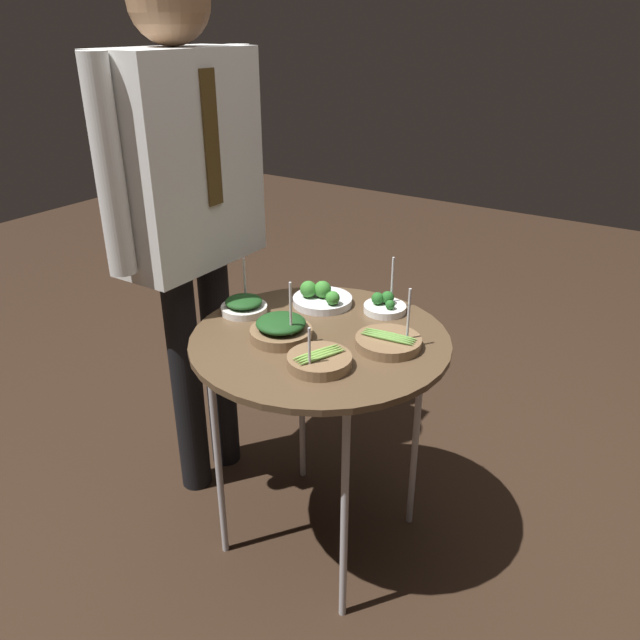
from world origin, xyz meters
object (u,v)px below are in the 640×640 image
Objects in this scene: serving_cart at (320,352)px; bowl_broccoli_center at (385,305)px; bowl_spinach_mid_right at (281,329)px; bowl_asparagus_front_right at (388,342)px; waiter_figure at (186,188)px; bowl_spinach_front_left at (244,305)px; bowl_asparagus_mid_left at (319,361)px; bowl_broccoli_near_rim at (321,298)px.

bowl_broccoli_center is (0.24, -0.07, 0.07)m from serving_cart.
serving_cart is 4.00× the size of bowl_spinach_mid_right.
waiter_figure is (0.01, 0.68, 0.31)m from bowl_asparagus_front_right.
bowl_spinach_mid_right is at bearing -111.99° from bowl_spinach_front_left.
bowl_broccoli_center reaches higher than bowl_asparagus_mid_left.
bowl_asparagus_mid_left is at bearing -112.27° from bowl_spinach_mid_right.
bowl_asparagus_front_right is 0.22m from bowl_broccoli_center.
bowl_asparagus_front_right is 0.45m from bowl_spinach_front_left.
bowl_asparagus_front_right reaches higher than bowl_broccoli_near_rim.
bowl_asparagus_front_right is at bearing -149.73° from bowl_broccoli_center.
waiter_figure is at bearing 79.44° from bowl_spinach_front_left.
bowl_spinach_front_left is at bearing 68.01° from bowl_spinach_mid_right.
bowl_asparagus_front_right is at bearing -27.74° from bowl_asparagus_mid_left.
bowl_broccoli_near_rim is (0.18, 0.11, 0.07)m from serving_cart.
bowl_broccoli_center is at bearing -71.97° from bowl_broccoli_near_rim.
waiter_figure is (-0.18, 0.57, 0.31)m from bowl_broccoli_center.
bowl_asparagus_front_right is 1.09× the size of bowl_broccoli_center.
bowl_spinach_mid_right is 0.18m from bowl_asparagus_mid_left.
bowl_spinach_mid_right reaches higher than bowl_asparagus_front_right.
bowl_broccoli_near_rim is (0.31, 0.20, 0.01)m from bowl_asparagus_mid_left.
bowl_broccoli_center is at bearing 30.27° from bowl_asparagus_front_right.
serving_cart is 4.41× the size of bowl_asparagus_mid_left.
serving_cart is at bearing -96.20° from waiter_figure.
bowl_asparagus_mid_left is at bearing -147.54° from serving_cart.
waiter_figure is (0.12, 0.42, 0.30)m from bowl_spinach_mid_right.
bowl_broccoli_center is at bearing -16.38° from serving_cart.
serving_cart is 0.26m from bowl_broccoli_center.
serving_cart is at bearing -50.92° from bowl_spinach_mid_right.
bowl_broccoli_near_rim is at bearing 31.92° from serving_cart.
serving_cart is 0.28m from bowl_spinach_front_left.
bowl_spinach_front_left is at bearing 136.44° from bowl_broccoli_near_rim.
bowl_spinach_mid_right is at bearing 67.73° from bowl_asparagus_mid_left.
bowl_broccoli_center is at bearing -72.26° from waiter_figure.
bowl_spinach_mid_right reaches higher than bowl_broccoli_near_rim.
bowl_spinach_front_left is at bearing -100.56° from waiter_figure.
bowl_asparagus_mid_left is 0.38m from bowl_spinach_front_left.
bowl_asparagus_mid_left is at bearing -112.12° from bowl_spinach_front_left.
bowl_asparagus_mid_left is 0.37m from bowl_broccoli_near_rim.
bowl_asparagus_mid_left is (-0.13, -0.08, 0.06)m from serving_cart.
bowl_broccoli_center is 0.37m from bowl_asparagus_mid_left.
waiter_figure is (-0.12, 0.39, 0.30)m from bowl_broccoli_near_rim.
waiter_figure reaches higher than bowl_asparagus_mid_left.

